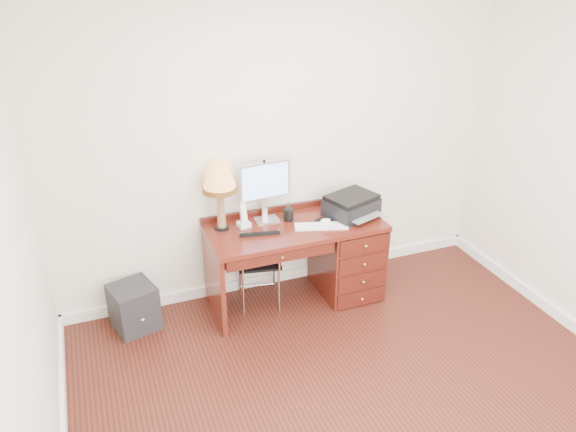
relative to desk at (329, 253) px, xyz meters
name	(u,v)px	position (x,y,z in m)	size (l,w,h in m)	color
ground	(369,406)	(-0.32, -1.40, -0.41)	(4.00, 4.00, 0.00)	black
room_shell	(331,346)	(-0.32, -0.77, -0.36)	(4.00, 4.00, 4.00)	white
desk	(329,253)	(0.00, 0.00, 0.00)	(1.50, 0.67, 0.75)	#561A12
monitor	(265,184)	(-0.52, 0.20, 0.67)	(0.46, 0.16, 0.52)	silver
keyboard	(321,226)	(-0.13, -0.11, 0.35)	(0.45, 0.13, 0.02)	white
mouse_pad	(326,222)	(-0.07, -0.06, 0.35)	(0.21, 0.21, 0.04)	black
printer	(351,205)	(0.21, 0.01, 0.43)	(0.51, 0.45, 0.19)	black
leg_lamp	(219,182)	(-0.92, 0.16, 0.76)	(0.28, 0.28, 0.58)	black
phone	(244,220)	(-0.74, 0.12, 0.40)	(0.11, 0.11, 0.21)	white
pen_cup	(288,215)	(-0.34, 0.11, 0.39)	(0.08, 0.08, 0.11)	black
chair	(260,258)	(-0.63, 0.04, 0.06)	(0.43, 0.43, 0.78)	black
equipment_box	(134,307)	(-1.72, 0.10, -0.22)	(0.34, 0.34, 0.39)	black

